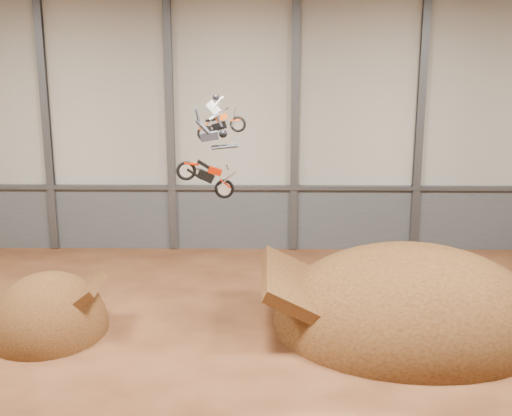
{
  "coord_description": "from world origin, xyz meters",
  "views": [
    {
      "loc": [
        1.74,
        -23.09,
        12.68
      ],
      "look_at": [
        1.4,
        4.0,
        5.31
      ],
      "focal_mm": 50.0,
      "sensor_mm": 36.0,
      "label": 1
    }
  ],
  "objects": [
    {
      "name": "floor",
      "position": [
        0.0,
        0.0,
        0.0
      ],
      "size": [
        40.0,
        40.0,
        0.0
      ],
      "primitive_type": "plane",
      "color": "#4F2815",
      "rests_on": "ground"
    },
    {
      "name": "landing_ramp",
      "position": [
        7.88,
        4.74,
        0.0
      ],
      "size": [
        11.58,
        10.24,
        6.68
      ],
      "primitive_type": "ellipsoid",
      "color": "#3E220F",
      "rests_on": "ground"
    },
    {
      "name": "back_wall",
      "position": [
        0.0,
        15.0,
        7.0
      ],
      "size": [
        40.0,
        0.1,
        14.0
      ],
      "primitive_type": "cube",
      "color": "#B9B3A4",
      "rests_on": "ground"
    },
    {
      "name": "steel_column_1",
      "position": [
        -10.0,
        14.8,
        7.0
      ],
      "size": [
        0.4,
        0.36,
        13.9
      ],
      "primitive_type": "cube",
      "color": "#47494F",
      "rests_on": "ground"
    },
    {
      "name": "lower_band_back",
      "position": [
        0.0,
        14.9,
        1.75
      ],
      "size": [
        39.8,
        0.18,
        3.5
      ],
      "primitive_type": "cube",
      "color": "#4C4F53",
      "rests_on": "ground"
    },
    {
      "name": "steel_rail",
      "position": [
        0.0,
        14.75,
        3.55
      ],
      "size": [
        39.8,
        0.35,
        0.2
      ],
      "primitive_type": "cube",
      "color": "#47494F",
      "rests_on": "lower_band_back"
    },
    {
      "name": "takeoff_ramp",
      "position": [
        -7.2,
        4.01,
        0.0
      ],
      "size": [
        4.87,
        5.62,
        4.87
      ],
      "primitive_type": "ellipsoid",
      "color": "#3E220F",
      "rests_on": "ground"
    },
    {
      "name": "steel_column_3",
      "position": [
        3.33,
        14.8,
        7.0
      ],
      "size": [
        0.4,
        0.36,
        13.9
      ],
      "primitive_type": "cube",
      "color": "#47494F",
      "rests_on": "ground"
    },
    {
      "name": "steel_column_4",
      "position": [
        10.0,
        14.8,
        7.0
      ],
      "size": [
        0.4,
        0.36,
        13.9
      ],
      "primitive_type": "cube",
      "color": "#47494F",
      "rests_on": "ground"
    },
    {
      "name": "steel_column_2",
      "position": [
        -3.33,
        14.8,
        7.0
      ],
      "size": [
        0.4,
        0.36,
        13.9
      ],
      "primitive_type": "cube",
      "color": "#47494F",
      "rests_on": "ground"
    },
    {
      "name": "fmx_rider_b",
      "position": [
        -0.67,
        3.09,
        7.66
      ],
      "size": [
        4.06,
        1.37,
        3.79
      ],
      "primitive_type": null,
      "rotation": [
        0.0,
        0.48,
        0.12
      ],
      "color": "red"
    },
    {
      "name": "fmx_rider_a",
      "position": [
        0.17,
        3.69,
        9.09
      ],
      "size": [
        2.46,
        1.12,
        2.25
      ],
      "primitive_type": null,
      "rotation": [
        0.0,
        -0.29,
        -0.16
      ],
      "color": "#D04E12"
    }
  ]
}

